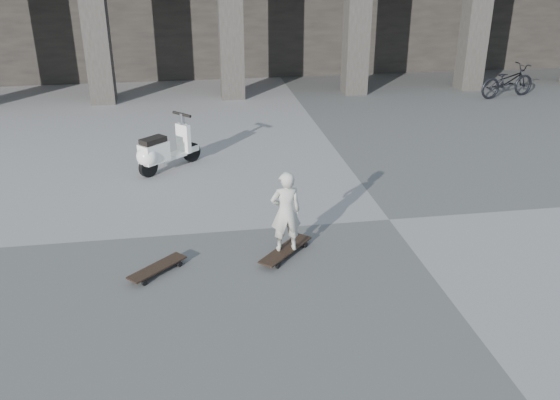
{
  "coord_description": "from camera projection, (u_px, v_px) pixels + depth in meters",
  "views": [
    {
      "loc": [
        -3.12,
        -8.23,
        4.13
      ],
      "look_at": [
        -1.85,
        -0.4,
        0.65
      ],
      "focal_mm": 38.0,
      "sensor_mm": 36.0,
      "label": 1
    }
  ],
  "objects": [
    {
      "name": "child",
      "position": [
        286.0,
        212.0,
        8.19
      ],
      "size": [
        0.44,
        0.3,
        1.18
      ],
      "primitive_type": "imported",
      "rotation": [
        0.0,
        0.0,
        3.18
      ],
      "color": "#B9B9A7",
      "rests_on": "longboard"
    },
    {
      "name": "ground",
      "position": [
        389.0,
        220.0,
        9.55
      ],
      "size": [
        90.0,
        90.0,
        0.0
      ],
      "primitive_type": "plane",
      "color": "#4D4D4B",
      "rests_on": "ground"
    },
    {
      "name": "skateboard_spare",
      "position": [
        157.0,
        268.0,
        7.98
      ],
      "size": [
        0.8,
        0.76,
        0.11
      ],
      "rotation": [
        0.0,
        0.0,
        0.74
      ],
      "color": "black",
      "rests_on": "ground"
    },
    {
      "name": "scooter",
      "position": [
        159.0,
        152.0,
        11.33
      ],
      "size": [
        1.22,
        1.11,
        1.06
      ],
      "rotation": [
        0.0,
        0.0,
        0.72
      ],
      "color": "black",
      "rests_on": "ground"
    },
    {
      "name": "longboard",
      "position": [
        286.0,
        250.0,
        8.44
      ],
      "size": [
        0.89,
        0.93,
        0.1
      ],
      "rotation": [
        0.0,
        0.0,
        0.83
      ],
      "color": "black",
      "rests_on": "ground"
    },
    {
      "name": "bicycle",
      "position": [
        508.0,
        81.0,
        16.83
      ],
      "size": [
        1.87,
        1.0,
        0.93
      ],
      "primitive_type": "imported",
      "rotation": [
        0.0,
        0.0,
        1.8
      ],
      "color": "black",
      "rests_on": "ground"
    }
  ]
}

